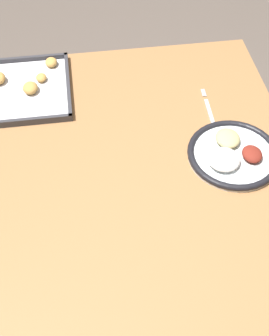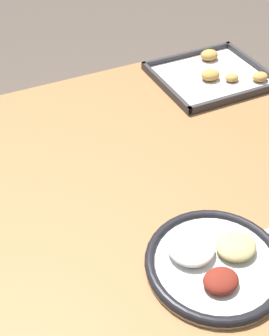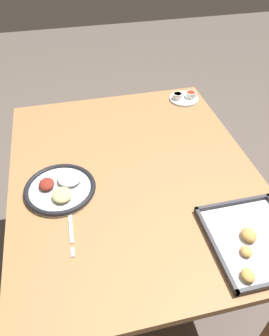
# 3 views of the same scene
# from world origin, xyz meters

# --- Properties ---
(ground_plane) EXTENTS (8.00, 8.00, 0.00)m
(ground_plane) POSITION_xyz_m (0.00, 0.00, 0.00)
(ground_plane) COLOR #564C44
(dining_table) EXTENTS (1.22, 0.99, 0.76)m
(dining_table) POSITION_xyz_m (0.00, 0.00, 0.66)
(dining_table) COLOR olive
(dining_table) RESTS_ON ground_plane
(dinner_plate) EXTENTS (0.27, 0.27, 0.04)m
(dinner_plate) POSITION_xyz_m (0.04, -0.30, 0.78)
(dinner_plate) COLOR silver
(dinner_plate) RESTS_ON dining_table
(fork) EXTENTS (0.22, 0.02, 0.00)m
(fork) POSITION_xyz_m (0.23, -0.27, 0.77)
(fork) COLOR #B2B2B7
(fork) RESTS_ON dining_table
(baking_tray) EXTENTS (0.33, 0.29, 0.04)m
(baking_tray) POSITION_xyz_m (0.43, 0.31, 0.78)
(baking_tray) COLOR #333338
(baking_tray) RESTS_ON dining_table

